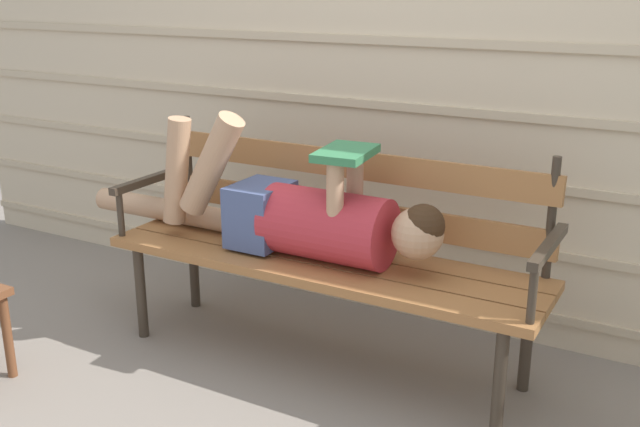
% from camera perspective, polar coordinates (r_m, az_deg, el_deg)
% --- Properties ---
extents(ground_plane, '(12.00, 12.00, 0.00)m').
position_cam_1_polar(ground_plane, '(2.93, -1.68, -12.69)').
color(ground_plane, gray).
extents(house_siding, '(5.24, 0.08, 2.47)m').
position_cam_1_polar(house_siding, '(3.24, 5.39, 13.21)').
color(house_siding, beige).
rests_on(house_siding, ground).
extents(park_bench, '(1.77, 0.48, 0.90)m').
position_cam_1_polar(park_bench, '(2.91, 0.66, -2.13)').
color(park_bench, '#9E6638').
rests_on(park_bench, ground).
extents(reclining_person, '(1.69, 0.27, 0.55)m').
position_cam_1_polar(reclining_person, '(2.87, -1.92, -0.02)').
color(reclining_person, '#B72D38').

